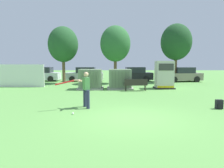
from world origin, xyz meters
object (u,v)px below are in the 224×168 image
at_px(transformer_west, 91,79).
at_px(sports_ball, 74,113).
at_px(parked_car_leftmost, 43,75).
at_px(batter, 86,88).
at_px(parked_car_right_of_center, 135,75).
at_px(parked_car_rightmost, 183,75).
at_px(generator_enclosure, 165,75).
at_px(transformer_mid_west, 121,79).
at_px(backpack, 220,104).
at_px(parked_car_left_of_center, 86,75).
at_px(park_bench, 137,84).

xyz_separation_m(transformer_west, sports_ball, (0.10, -8.46, -0.74)).
bearing_deg(sports_ball, parked_car_leftmost, 112.38).
bearing_deg(transformer_west, batter, -86.26).
distance_m(parked_car_right_of_center, parked_car_rightmost, 5.42).
bearing_deg(batter, sports_ball, -105.34).
height_order(generator_enclosure, parked_car_rightmost, generator_enclosure).
bearing_deg(generator_enclosure, parked_car_right_of_center, 104.45).
xyz_separation_m(transformer_mid_west, batter, (-1.95, -7.19, 0.19)).
bearing_deg(backpack, parked_car_right_of_center, 99.69).
bearing_deg(parked_car_left_of_center, backpack, -60.51).
xyz_separation_m(sports_ball, parked_car_left_of_center, (-1.45, 15.59, 0.71)).
bearing_deg(transformer_west, parked_car_rightmost, 34.06).
distance_m(transformer_west, sports_ball, 8.49).
bearing_deg(parked_car_right_of_center, transformer_west, -120.60).
distance_m(transformer_mid_west, parked_car_rightmost, 9.77).
xyz_separation_m(transformer_west, batter, (0.47, -7.13, 0.19)).
bearing_deg(backpack, transformer_west, 132.91).
distance_m(transformer_west, generator_enclosure, 6.15).
bearing_deg(generator_enclosure, transformer_west, -176.13).
xyz_separation_m(transformer_west, park_bench, (3.58, -1.16, -0.25)).
bearing_deg(parked_car_left_of_center, parked_car_right_of_center, 2.05).
relative_size(batter, parked_car_leftmost, 0.41).
distance_m(batter, parked_car_leftmost, 16.05).
bearing_deg(parked_car_right_of_center, backpack, -80.31).
bearing_deg(parked_car_right_of_center, parked_car_left_of_center, -177.95).
bearing_deg(parked_car_leftmost, backpack, -48.00).
distance_m(transformer_mid_west, batter, 7.45).
bearing_deg(parked_car_rightmost, transformer_west, -145.94).
distance_m(transformer_mid_west, parked_car_right_of_center, 7.53).
bearing_deg(parked_car_left_of_center, parked_car_rightmost, -2.95).
bearing_deg(park_bench, generator_enclosure, 31.73).
bearing_deg(batter, generator_enclosure, 53.15).
xyz_separation_m(batter, parked_car_rightmost, (9.24, 13.69, -0.22)).
distance_m(park_bench, batter, 6.75).
relative_size(park_bench, parked_car_rightmost, 0.42).
xyz_separation_m(generator_enclosure, parked_car_leftmost, (-12.54, 6.95, -0.38)).
bearing_deg(park_bench, parked_car_right_of_center, 84.90).
height_order(transformer_west, transformer_mid_west, same).
relative_size(transformer_west, backpack, 4.77).
distance_m(sports_ball, parked_car_left_of_center, 15.68).
xyz_separation_m(batter, parked_car_left_of_center, (-1.82, 14.26, -0.22)).
height_order(sports_ball, parked_car_right_of_center, parked_car_right_of_center).
bearing_deg(batter, park_bench, 62.47).
bearing_deg(transformer_mid_west, sports_ball, -105.20).
relative_size(transformer_mid_west, parked_car_left_of_center, 0.50).
bearing_deg(parked_car_leftmost, parked_car_left_of_center, -2.68).
xyz_separation_m(backpack, parked_car_left_of_center, (-8.20, 14.50, 0.54)).
xyz_separation_m(transformer_mid_west, parked_car_left_of_center, (-3.77, 7.07, -0.04)).
relative_size(sports_ball, parked_car_left_of_center, 0.02).
xyz_separation_m(batter, parked_car_leftmost, (-6.88, 14.50, -0.22)).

